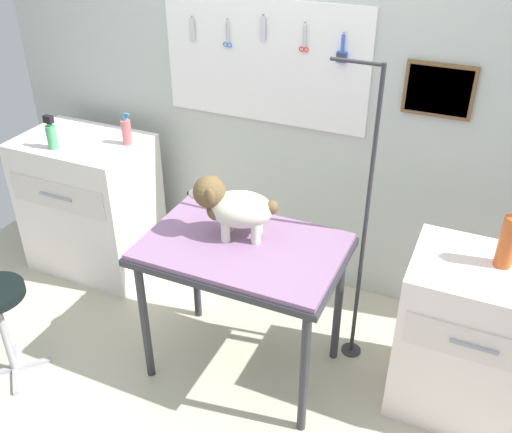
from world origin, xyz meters
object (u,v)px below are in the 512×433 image
(cabinet_right, at_px, (472,339))
(counter_left, at_px, (91,204))
(soda_bottle, at_px, (508,240))
(grooming_arm, at_px, (362,237))
(dog, at_px, (232,206))
(conditioner_bottle, at_px, (51,135))
(grooming_table, at_px, (242,258))

(cabinet_right, bearing_deg, counter_left, 174.00)
(counter_left, relative_size, soda_bottle, 3.20)
(cabinet_right, bearing_deg, soda_bottle, 46.44)
(grooming_arm, relative_size, dog, 3.86)
(grooming_arm, bearing_deg, conditioner_bottle, -179.19)
(grooming_arm, bearing_deg, soda_bottle, -6.75)
(grooming_table, height_order, conditioner_bottle, conditioner_bottle)
(counter_left, xyz_separation_m, soda_bottle, (2.51, -0.22, 0.52))
(cabinet_right, distance_m, conditioner_bottle, 2.60)
(grooming_table, bearing_deg, grooming_arm, 34.37)
(counter_left, height_order, cabinet_right, counter_left)
(grooming_table, height_order, soda_bottle, soda_bottle)
(counter_left, xyz_separation_m, conditioner_bottle, (-0.06, -0.17, 0.55))
(grooming_table, xyz_separation_m, soda_bottle, (1.16, 0.27, 0.26))
(grooming_arm, bearing_deg, dog, -152.92)
(conditioner_bottle, bearing_deg, grooming_arm, 0.81)
(grooming_arm, height_order, dog, grooming_arm)
(dog, relative_size, soda_bottle, 1.49)
(grooming_table, distance_m, counter_left, 1.46)
(counter_left, height_order, conditioner_bottle, conditioner_bottle)
(conditioner_bottle, relative_size, soda_bottle, 0.72)
(counter_left, relative_size, cabinet_right, 1.09)
(cabinet_right, height_order, soda_bottle, soda_bottle)
(cabinet_right, relative_size, soda_bottle, 2.94)
(grooming_table, distance_m, soda_bottle, 1.22)
(soda_bottle, bearing_deg, counter_left, 175.09)
(dog, xyz_separation_m, counter_left, (-1.27, 0.44, -0.52))
(counter_left, distance_m, cabinet_right, 2.49)
(grooming_table, height_order, dog, dog)
(soda_bottle, bearing_deg, cabinet_right, -133.56)
(grooming_arm, relative_size, soda_bottle, 5.76)
(grooming_arm, height_order, counter_left, grooming_arm)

